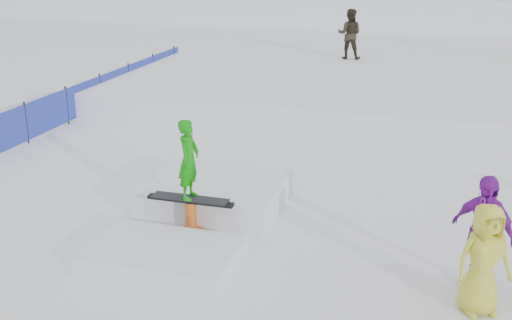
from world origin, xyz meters
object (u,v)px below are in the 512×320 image
(walker_olive, at_px, (350,34))
(spectator_purple, at_px, (483,233))
(jib_rail_feature, at_px, (203,205))
(spectator_yellow, at_px, (484,259))
(safety_fence, at_px, (67,105))

(walker_olive, distance_m, spectator_purple, 15.38)
(jib_rail_feature, bearing_deg, spectator_purple, -12.81)
(spectator_purple, bearing_deg, jib_rail_feature, -155.92)
(spectator_yellow, xyz_separation_m, jib_rail_feature, (-4.87, 1.81, -0.52))
(spectator_purple, distance_m, spectator_yellow, 0.71)
(walker_olive, relative_size, jib_rail_feature, 0.42)
(walker_olive, relative_size, spectator_purple, 1.01)
(safety_fence, xyz_separation_m, jib_rail_feature, (6.13, -5.17, -0.25))
(spectator_purple, bearing_deg, safety_fence, -172.83)
(safety_fence, bearing_deg, jib_rail_feature, -40.16)
(walker_olive, distance_m, jib_rail_feature, 13.73)
(safety_fence, height_order, walker_olive, walker_olive)
(safety_fence, height_order, spectator_purple, spectator_purple)
(jib_rail_feature, bearing_deg, safety_fence, 139.84)
(safety_fence, bearing_deg, spectator_yellow, -32.40)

